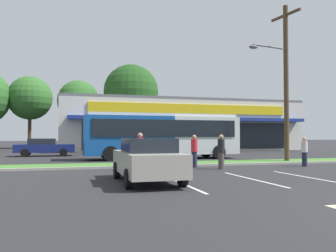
# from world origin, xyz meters

# --- Properties ---
(grass_median) EXTENTS (56.00, 2.20, 0.12)m
(grass_median) POSITION_xyz_m (0.00, 14.00, 0.06)
(grass_median) COLOR #427A2D
(grass_median) RESTS_ON ground_plane
(curb_lip) EXTENTS (56.00, 0.24, 0.12)m
(curb_lip) POSITION_xyz_m (0.00, 12.78, 0.06)
(curb_lip) COLOR #99968C
(curb_lip) RESTS_ON ground_plane
(parking_stripe_0) EXTENTS (0.12, 4.80, 0.01)m
(parking_stripe_0) POSITION_xyz_m (-4.01, 6.61, 0.00)
(parking_stripe_0) COLOR silver
(parking_stripe_0) RESTS_ON ground_plane
(parking_stripe_1) EXTENTS (0.12, 4.80, 0.01)m
(parking_stripe_1) POSITION_xyz_m (-1.04, 6.93, 0.00)
(parking_stripe_1) COLOR silver
(parking_stripe_1) RESTS_ON ground_plane
(parking_stripe_2) EXTENTS (0.12, 4.80, 0.01)m
(parking_stripe_2) POSITION_xyz_m (1.40, 6.81, 0.00)
(parking_stripe_2) COLOR silver
(parking_stripe_2) RESTS_ON ground_plane
(storefront_building) EXTENTS (27.80, 15.23, 5.90)m
(storefront_building) POSITION_xyz_m (4.93, 36.94, 2.95)
(storefront_building) COLOR beige
(storefront_building) RESTS_ON ground_plane
(tree_left) EXTENTS (5.77, 5.77, 9.57)m
(tree_left) POSITION_xyz_m (-13.04, 43.66, 6.67)
(tree_left) COLOR #473323
(tree_left) RESTS_ON ground_plane
(tree_mid_left) EXTENTS (5.95, 5.95, 9.70)m
(tree_mid_left) POSITION_xyz_m (-6.78, 46.31, 6.71)
(tree_mid_left) COLOR #473323
(tree_mid_left) RESTS_ON ground_plane
(tree_mid) EXTENTS (7.77, 7.77, 11.84)m
(tree_mid) POSITION_xyz_m (0.43, 43.45, 7.95)
(tree_mid) COLOR #473323
(tree_mid) RESTS_ON ground_plane
(utility_pole) EXTENTS (3.12, 2.39, 9.91)m
(utility_pole) POSITION_xyz_m (5.10, 13.71, 5.30)
(utility_pole) COLOR #4C3826
(utility_pole) RESTS_ON ground_plane
(city_bus) EXTENTS (11.19, 2.79, 3.25)m
(city_bus) POSITION_xyz_m (-1.39, 19.09, 1.76)
(city_bus) COLOR #144793
(city_bus) RESTS_ON ground_plane
(bus_stop_bench) EXTENTS (1.60, 0.45, 0.95)m
(bus_stop_bench) POSITION_xyz_m (-4.23, 11.97, 0.50)
(bus_stop_bench) COLOR brown
(bus_stop_bench) RESTS_ON ground_plane
(car_0) EXTENTS (4.72, 1.89, 1.45)m
(car_0) POSITION_xyz_m (-9.87, 25.15, 0.75)
(car_0) COLOR navy
(car_0) RESTS_ON ground_plane
(car_3) EXTENTS (2.00, 4.53, 1.58)m
(car_3) POSITION_xyz_m (-5.13, 7.15, 0.81)
(car_3) COLOR #9E998C
(car_3) RESTS_ON ground_plane
(pedestrian_near_bench) EXTENTS (0.32, 0.32, 1.59)m
(pedestrian_near_bench) POSITION_xyz_m (4.51, 11.10, 0.80)
(pedestrian_near_bench) COLOR #1E2338
(pedestrian_near_bench) RESTS_ON ground_plane
(pedestrian_by_pole) EXTENTS (0.35, 0.35, 1.72)m
(pedestrian_by_pole) POSITION_xyz_m (-1.50, 12.14, 0.87)
(pedestrian_by_pole) COLOR #1E2338
(pedestrian_by_pole) RESTS_ON ground_plane
(pedestrian_mid) EXTENTS (0.37, 0.37, 1.81)m
(pedestrian_mid) POSITION_xyz_m (-4.62, 11.06, 0.91)
(pedestrian_mid) COLOR #1E2338
(pedestrian_mid) RESTS_ON ground_plane
(pedestrian_far) EXTENTS (0.35, 0.35, 1.73)m
(pedestrian_far) POSITION_xyz_m (-0.52, 10.89, 0.87)
(pedestrian_far) COLOR #47423D
(pedestrian_far) RESTS_ON ground_plane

